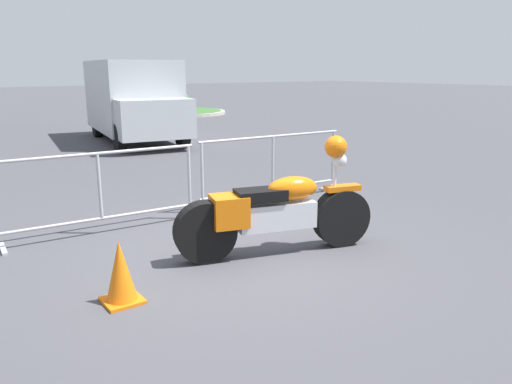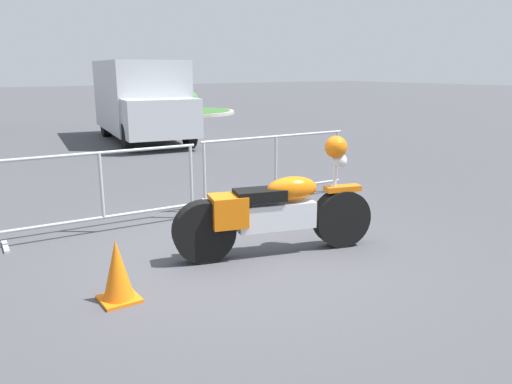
# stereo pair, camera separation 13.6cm
# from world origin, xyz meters

# --- Properties ---
(ground_plane) EXTENTS (120.00, 120.00, 0.00)m
(ground_plane) POSITION_xyz_m (0.00, 0.00, 0.00)
(ground_plane) COLOR #424247
(motorcycle) EXTENTS (2.32, 0.86, 1.34)m
(motorcycle) POSITION_xyz_m (0.30, -0.19, 0.51)
(motorcycle) COLOR black
(motorcycle) RESTS_ON ground
(crowd_barrier_near) EXTENTS (2.59, 0.59, 1.07)m
(crowd_barrier_near) POSITION_xyz_m (-1.09, 1.69, 0.56)
(crowd_barrier_near) COLOR #9EA0A5
(crowd_barrier_near) RESTS_ON ground
(crowd_barrier_far) EXTENTS (2.59, 0.59, 1.07)m
(crowd_barrier_far) POSITION_xyz_m (1.70, 1.69, 0.56)
(crowd_barrier_far) COLOR #9EA0A5
(crowd_barrier_far) RESTS_ON ground
(delivery_van) EXTENTS (2.70, 5.24, 2.31)m
(delivery_van) POSITION_xyz_m (2.62, 9.57, 1.24)
(delivery_van) COLOR #B2B7BC
(delivery_van) RESTS_ON ground
(planter_island) EXTENTS (4.28, 4.28, 1.04)m
(planter_island) POSITION_xyz_m (7.73, 17.03, 0.32)
(planter_island) COLOR #ADA89E
(planter_island) RESTS_ON ground
(traffic_cone) EXTENTS (0.34, 0.34, 0.59)m
(traffic_cone) POSITION_xyz_m (-1.62, -0.36, 0.29)
(traffic_cone) COLOR orange
(traffic_cone) RESTS_ON ground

